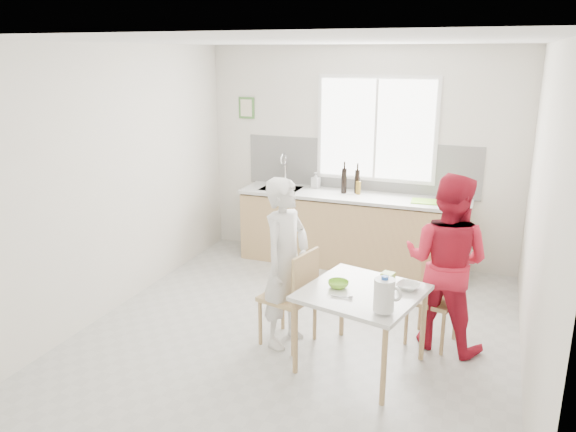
# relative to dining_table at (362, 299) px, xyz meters

# --- Properties ---
(ground) EXTENTS (4.50, 4.50, 0.00)m
(ground) POSITION_rel_dining_table_xyz_m (-0.69, 0.38, -0.63)
(ground) COLOR #B7B7B2
(ground) RESTS_ON ground
(room_shell) EXTENTS (4.50, 4.50, 4.50)m
(room_shell) POSITION_rel_dining_table_xyz_m (-0.69, 0.38, 1.02)
(room_shell) COLOR silver
(room_shell) RESTS_ON ground
(window) EXTENTS (1.50, 0.06, 1.30)m
(window) POSITION_rel_dining_table_xyz_m (-0.49, 2.60, 1.07)
(window) COLOR white
(window) RESTS_ON room_shell
(backsplash) EXTENTS (3.00, 0.02, 0.65)m
(backsplash) POSITION_rel_dining_table_xyz_m (-0.69, 2.62, 0.60)
(backsplash) COLOR white
(backsplash) RESTS_ON room_shell
(picture_frame) EXTENTS (0.22, 0.03, 0.28)m
(picture_frame) POSITION_rel_dining_table_xyz_m (-2.24, 2.61, 1.27)
(picture_frame) COLOR #477D38
(picture_frame) RESTS_ON room_shell
(kitchen_counter) EXTENTS (2.84, 0.64, 1.37)m
(kitchen_counter) POSITION_rel_dining_table_xyz_m (-0.70, 2.33, -0.21)
(kitchen_counter) COLOR tan
(kitchen_counter) RESTS_ON ground
(dining_table) EXTENTS (1.10, 1.10, 0.70)m
(dining_table) POSITION_rel_dining_table_xyz_m (0.00, 0.00, 0.00)
(dining_table) COLOR silver
(dining_table) RESTS_ON ground
(chair_left) EXTENTS (0.51, 0.51, 0.92)m
(chair_left) POSITION_rel_dining_table_xyz_m (-0.66, 0.16, -0.12)
(chair_left) COLOR tan
(chair_left) RESTS_ON ground
(chair_far) EXTENTS (0.48, 0.48, 0.87)m
(chair_far) POSITION_rel_dining_table_xyz_m (0.53, 0.71, -0.15)
(chair_far) COLOR tan
(chair_far) RESTS_ON ground
(person_white) EXTENTS (0.50, 0.64, 1.57)m
(person_white) POSITION_rel_dining_table_xyz_m (-0.75, 0.18, 0.15)
(person_white) COLOR white
(person_white) RESTS_ON ground
(person_red) EXTENTS (0.91, 0.78, 1.62)m
(person_red) POSITION_rel_dining_table_xyz_m (0.61, 0.64, 0.18)
(person_red) COLOR red
(person_red) RESTS_ON ground
(bowl_green) EXTENTS (0.21, 0.21, 0.06)m
(bowl_green) POSITION_rel_dining_table_xyz_m (-0.21, -0.00, 0.10)
(bowl_green) COLOR #81CC2F
(bowl_green) RESTS_ON dining_table
(bowl_white) EXTENTS (0.23, 0.23, 0.05)m
(bowl_white) POSITION_rel_dining_table_xyz_m (0.35, 0.17, 0.10)
(bowl_white) COLOR silver
(bowl_white) RESTS_ON dining_table
(milk_jug) EXTENTS (0.22, 0.16, 0.28)m
(milk_jug) POSITION_rel_dining_table_xyz_m (0.25, -0.35, 0.22)
(milk_jug) COLOR white
(milk_jug) RESTS_ON dining_table
(green_box) EXTENTS (0.12, 0.12, 0.09)m
(green_box) POSITION_rel_dining_table_xyz_m (0.16, 0.25, 0.12)
(green_box) COLOR #7DB72A
(green_box) RESTS_ON dining_table
(spoon) EXTENTS (0.16, 0.03, 0.01)m
(spoon) POSITION_rel_dining_table_xyz_m (-0.13, -0.20, 0.08)
(spoon) COLOR #A5A5AA
(spoon) RESTS_ON dining_table
(cutting_board) EXTENTS (0.37, 0.28, 0.01)m
(cutting_board) POSITION_rel_dining_table_xyz_m (0.21, 2.28, 0.30)
(cutting_board) COLOR #82CF2F
(cutting_board) RESTS_ON kitchen_counter
(wine_bottle_a) EXTENTS (0.07, 0.07, 0.32)m
(wine_bottle_a) POSITION_rel_dining_table_xyz_m (-0.81, 2.36, 0.45)
(wine_bottle_a) COLOR black
(wine_bottle_a) RESTS_ON kitchen_counter
(wine_bottle_b) EXTENTS (0.07, 0.07, 0.30)m
(wine_bottle_b) POSITION_rel_dining_table_xyz_m (-0.66, 2.42, 0.44)
(wine_bottle_b) COLOR black
(wine_bottle_b) RESTS_ON kitchen_counter
(jar_amber) EXTENTS (0.06, 0.06, 0.16)m
(jar_amber) POSITION_rel_dining_table_xyz_m (-0.63, 2.37, 0.37)
(jar_amber) COLOR olive
(jar_amber) RESTS_ON kitchen_counter
(soap_bottle) EXTENTS (0.11, 0.11, 0.21)m
(soap_bottle) POSITION_rel_dining_table_xyz_m (-1.23, 2.51, 0.39)
(soap_bottle) COLOR #999999
(soap_bottle) RESTS_ON kitchen_counter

